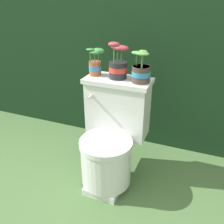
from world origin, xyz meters
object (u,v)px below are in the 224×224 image
object	(u,v)px
potted_plant_midleft	(118,65)
potted_plant_middle	(141,72)
toilet	(111,137)
potted_plant_left	(95,63)

from	to	relation	value
potted_plant_midleft	potted_plant_middle	bearing A→B (deg)	-8.99
toilet	potted_plant_left	bearing A→B (deg)	142.30
potted_plant_midleft	potted_plant_middle	xyz separation A→B (m)	(0.16, -0.03, -0.02)
potted_plant_left	potted_plant_middle	size ratio (longest dim) A/B	0.88
potted_plant_left	potted_plant_midleft	distance (m)	0.16
potted_plant_left	potted_plant_midleft	xyz separation A→B (m)	(0.16, 0.00, 0.01)
toilet	potted_plant_middle	size ratio (longest dim) A/B	3.48
potted_plant_left	potted_plant_middle	xyz separation A→B (m)	(0.33, -0.03, -0.01)
toilet	potted_plant_middle	xyz separation A→B (m)	(0.16, 0.11, 0.46)
potted_plant_left	toilet	bearing A→B (deg)	-37.70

